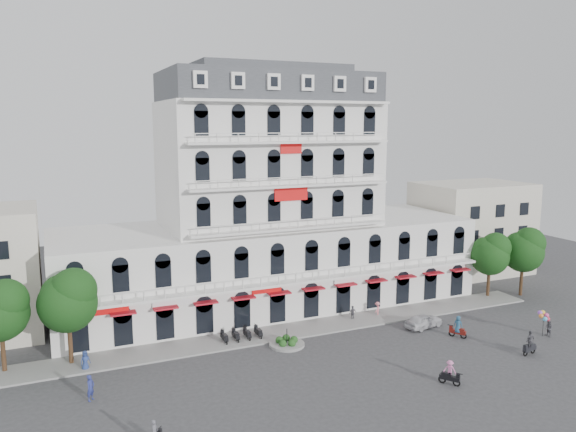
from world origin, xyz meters
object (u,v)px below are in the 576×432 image
at_px(rider_center, 450,372).
at_px(parked_car, 424,321).
at_px(balloon_vendor, 547,323).
at_px(rider_northeast, 530,343).
at_px(rider_east, 458,327).

bearing_deg(rider_center, parked_car, 115.74).
relative_size(parked_car, rider_center, 2.07).
bearing_deg(parked_car, balloon_vendor, -136.44).
bearing_deg(rider_northeast, rider_east, -72.27).
xyz_separation_m(parked_car, rider_center, (-5.71, -10.81, 0.32)).
height_order(rider_east, rider_northeast, rider_northeast).
height_order(parked_car, balloon_vendor, balloon_vendor).
relative_size(parked_car, balloon_vendor, 1.68).
xyz_separation_m(rider_center, balloon_vendor, (14.85, 4.30, 0.26)).
height_order(parked_car, rider_center, rider_center).
height_order(rider_east, balloon_vendor, balloon_vendor).
bearing_deg(parked_car, rider_northeast, -165.18).
xyz_separation_m(parked_car, balloon_vendor, (9.13, -6.51, 0.58)).
relative_size(rider_northeast, rider_center, 1.12).
xyz_separation_m(rider_northeast, balloon_vendor, (4.76, 2.53, 0.19)).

